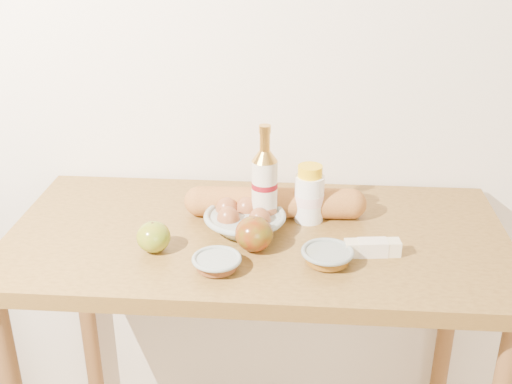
# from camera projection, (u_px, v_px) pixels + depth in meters

# --- Properties ---
(back_wall) EXTENTS (3.50, 0.02, 2.60)m
(back_wall) POSITION_uv_depth(u_px,v_px,m) (267.00, 37.00, 1.68)
(back_wall) COLOR white
(back_wall) RESTS_ON ground
(table) EXTENTS (1.20, 0.60, 0.90)m
(table) POSITION_uv_depth(u_px,v_px,m) (257.00, 276.00, 1.60)
(table) COLOR olive
(table) RESTS_ON ground
(bourbon_bottle) EXTENTS (0.08, 0.08, 0.26)m
(bourbon_bottle) POSITION_uv_depth(u_px,v_px,m) (265.00, 186.00, 1.54)
(bourbon_bottle) COLOR beige
(bourbon_bottle) RESTS_ON table
(cream_bottle) EXTENTS (0.09, 0.09, 0.15)m
(cream_bottle) POSITION_uv_depth(u_px,v_px,m) (309.00, 195.00, 1.58)
(cream_bottle) COLOR white
(cream_bottle) RESTS_ON table
(egg_bowl) EXTENTS (0.20, 0.20, 0.07)m
(egg_bowl) POSITION_uv_depth(u_px,v_px,m) (245.00, 219.00, 1.54)
(egg_bowl) COLOR #97A59F
(egg_bowl) RESTS_ON table
(baguette) EXTENTS (0.46, 0.09, 0.08)m
(baguette) POSITION_uv_depth(u_px,v_px,m) (275.00, 202.00, 1.61)
(baguette) COLOR #C57F3C
(baguette) RESTS_ON table
(apple_yellowgreen) EXTENTS (0.09, 0.09, 0.07)m
(apple_yellowgreen) POSITION_uv_depth(u_px,v_px,m) (154.00, 237.00, 1.45)
(apple_yellowgreen) COLOR olive
(apple_yellowgreen) RESTS_ON table
(apple_redgreen_right) EXTENTS (0.09, 0.09, 0.08)m
(apple_redgreen_right) POSITION_uv_depth(u_px,v_px,m) (254.00, 234.00, 1.45)
(apple_redgreen_right) COLOR maroon
(apple_redgreen_right) RESTS_ON table
(sugar_bowl) EXTENTS (0.12, 0.12, 0.03)m
(sugar_bowl) POSITION_uv_depth(u_px,v_px,m) (217.00, 263.00, 1.38)
(sugar_bowl) COLOR gray
(sugar_bowl) RESTS_ON table
(syrup_bowl) EXTENTS (0.13, 0.13, 0.03)m
(syrup_bowl) POSITION_uv_depth(u_px,v_px,m) (327.00, 256.00, 1.41)
(syrup_bowl) COLOR gray
(syrup_bowl) RESTS_ON table
(butter_stick) EXTENTS (0.13, 0.05, 0.04)m
(butter_stick) POSITION_uv_depth(u_px,v_px,m) (372.00, 248.00, 1.44)
(butter_stick) COLOR beige
(butter_stick) RESTS_ON table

